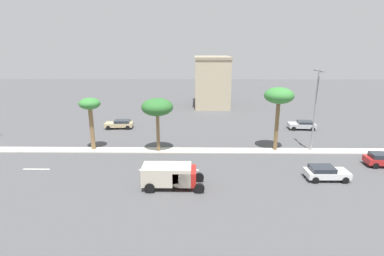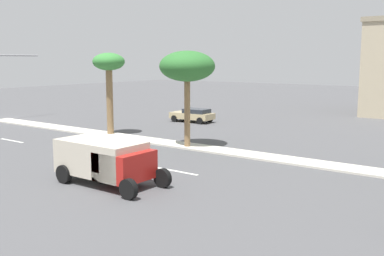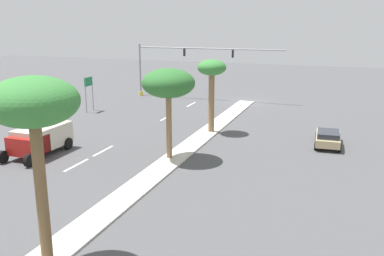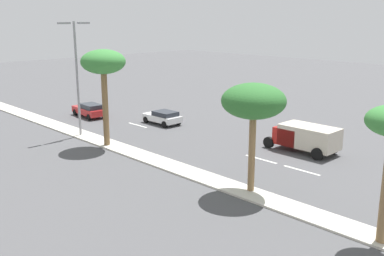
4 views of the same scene
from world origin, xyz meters
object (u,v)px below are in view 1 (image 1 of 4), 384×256
at_px(sedan_silver_near, 302,125).
at_px(commercial_building, 212,81).
at_px(palm_tree_trailing, 157,108).
at_px(sedan_white_trailing, 326,172).
at_px(street_lamp_mid, 316,104).
at_px(sedan_tan_center, 120,124).
at_px(palm_tree_outboard, 279,97).
at_px(palm_tree_left, 90,107).
at_px(box_truck, 172,175).

bearing_deg(sedan_silver_near, commercial_building, -144.96).
height_order(palm_tree_trailing, sedan_white_trailing, palm_tree_trailing).
bearing_deg(street_lamp_mid, sedan_white_trailing, -11.08).
bearing_deg(commercial_building, street_lamp_mid, 20.64).
height_order(sedan_silver_near, sedan_tan_center, sedan_tan_center).
bearing_deg(commercial_building, palm_tree_outboard, 12.72).
xyz_separation_m(palm_tree_outboard, sedan_white_trailing, (8.23, 2.73, -5.86)).
height_order(palm_tree_left, sedan_silver_near, palm_tree_left).
height_order(street_lamp_mid, sedan_tan_center, street_lamp_mid).
relative_size(palm_tree_left, sedan_tan_center, 1.48).
height_order(sedan_tan_center, sedan_white_trailing, sedan_white_trailing).
bearing_deg(palm_tree_left, street_lamp_mid, 89.83).
bearing_deg(street_lamp_mid, commercial_building, -159.36).
distance_m(palm_tree_outboard, sedan_tan_center, 24.32).
relative_size(palm_tree_trailing, sedan_tan_center, 1.50).
distance_m(palm_tree_left, sedan_tan_center, 11.00).
relative_size(palm_tree_outboard, sedan_white_trailing, 1.91).
xyz_separation_m(commercial_building, sedan_white_trailing, (36.49, 9.11, -4.41)).
xyz_separation_m(commercial_building, street_lamp_mid, (28.39, 10.69, 0.67)).
height_order(palm_tree_trailing, palm_tree_outboard, palm_tree_outboard).
height_order(street_lamp_mid, box_truck, street_lamp_mid).
bearing_deg(street_lamp_mid, palm_tree_left, -90.17).
bearing_deg(sedan_white_trailing, box_truck, -82.76).
relative_size(palm_tree_trailing, box_truck, 1.15).
bearing_deg(palm_tree_left, sedan_white_trailing, 71.87).
distance_m(palm_tree_outboard, street_lamp_mid, 4.39).
bearing_deg(sedan_tan_center, street_lamp_mid, 68.72).
relative_size(commercial_building, palm_tree_trailing, 1.71).
bearing_deg(palm_tree_outboard, commercial_building, -167.28).
relative_size(palm_tree_trailing, sedan_silver_near, 1.57).
relative_size(street_lamp_mid, sedan_silver_near, 2.37).
height_order(commercial_building, box_truck, commercial_building).
xyz_separation_m(commercial_building, sedan_tan_center, (18.37, -15.05, -4.41)).
relative_size(palm_tree_trailing, street_lamp_mid, 0.66).
bearing_deg(palm_tree_left, commercial_building, 150.72).
xyz_separation_m(palm_tree_outboard, sedan_tan_center, (-9.89, -21.43, -5.87)).
distance_m(commercial_building, box_truck, 38.92).
height_order(commercial_building, sedan_tan_center, commercial_building).
bearing_deg(sedan_silver_near, street_lamp_mid, -12.98).
height_order(street_lamp_mid, sedan_white_trailing, street_lamp_mid).
distance_m(palm_tree_trailing, sedan_silver_near, 23.71).
bearing_deg(sedan_white_trailing, palm_tree_outboard, -161.68).
height_order(sedan_silver_near, box_truck, box_truck).
relative_size(palm_tree_left, sedan_silver_near, 1.55).
bearing_deg(street_lamp_mid, palm_tree_outboard, -91.76).
distance_m(commercial_building, street_lamp_mid, 30.35).
xyz_separation_m(sedan_silver_near, box_truck, (19.84, -18.41, 0.48)).
bearing_deg(box_truck, street_lamp_mid, 121.66).
height_order(palm_tree_outboard, box_truck, palm_tree_outboard).
xyz_separation_m(palm_tree_left, palm_tree_outboard, (-0.05, 22.26, 1.23)).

